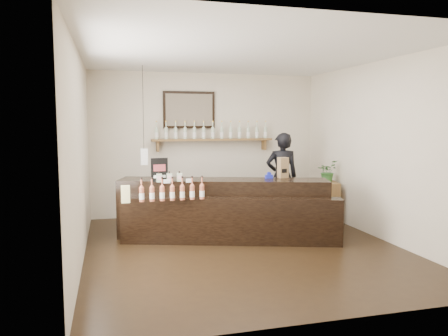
% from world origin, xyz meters
% --- Properties ---
extents(ground, '(5.00, 5.00, 0.00)m').
position_xyz_m(ground, '(0.00, 0.00, 0.00)').
color(ground, black).
rests_on(ground, ground).
extents(room_shell, '(5.00, 5.00, 5.00)m').
position_xyz_m(room_shell, '(0.00, 0.00, 1.70)').
color(room_shell, beige).
rests_on(room_shell, ground).
extents(back_wall_decor, '(2.66, 0.96, 1.69)m').
position_xyz_m(back_wall_decor, '(-0.14, 2.37, 1.75)').
color(back_wall_decor, brown).
rests_on(back_wall_decor, ground).
extents(counter, '(3.36, 1.87, 1.09)m').
position_xyz_m(counter, '(-0.13, 0.58, 0.44)').
color(counter, black).
rests_on(counter, ground).
extents(promo_sign, '(0.26, 0.05, 0.36)m').
position_xyz_m(promo_sign, '(-1.14, 0.69, 1.11)').
color(promo_sign, black).
rests_on(promo_sign, counter).
extents(paper_bag, '(0.17, 0.14, 0.34)m').
position_xyz_m(paper_bag, '(0.88, 0.63, 1.10)').
color(paper_bag, brown).
rests_on(paper_bag, counter).
extents(tape_dispenser, '(0.13, 0.06, 0.11)m').
position_xyz_m(tape_dispenser, '(0.63, 0.62, 0.97)').
color(tape_dispenser, '#1A25BC').
rests_on(tape_dispenser, counter).
extents(side_cabinet, '(0.47, 0.58, 0.74)m').
position_xyz_m(side_cabinet, '(2.00, 1.23, 0.37)').
color(side_cabinet, brown).
rests_on(side_cabinet, ground).
extents(potted_plant, '(0.47, 0.46, 0.40)m').
position_xyz_m(potted_plant, '(2.00, 1.23, 0.94)').
color(potted_plant, '#2D6227').
rests_on(potted_plant, side_cabinet).
extents(shopkeeper, '(0.73, 0.53, 1.86)m').
position_xyz_m(shopkeeper, '(1.23, 1.55, 0.93)').
color(shopkeeper, black).
rests_on(shopkeeper, ground).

